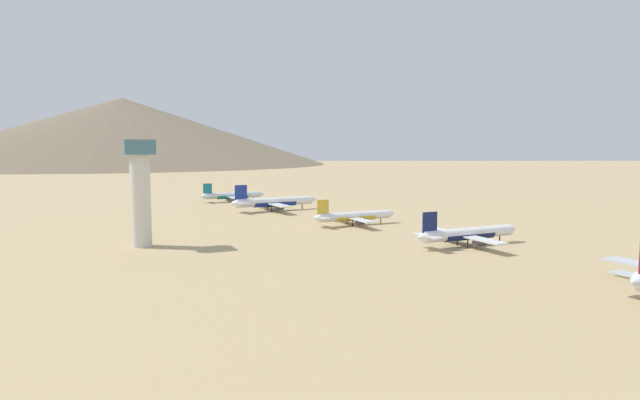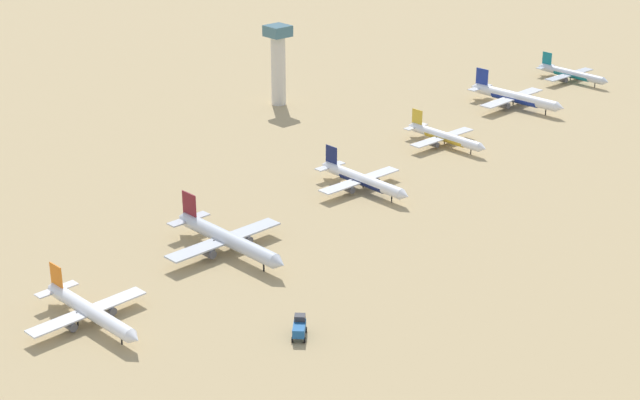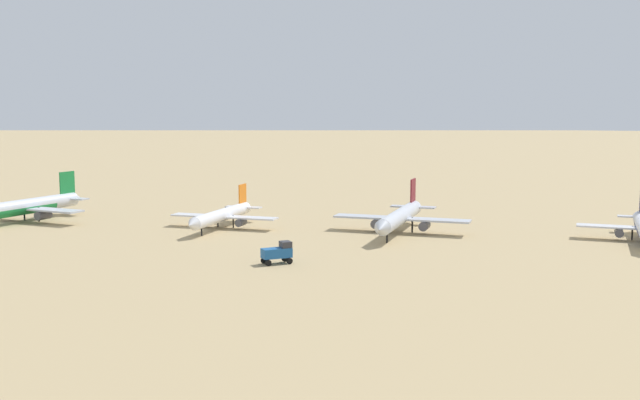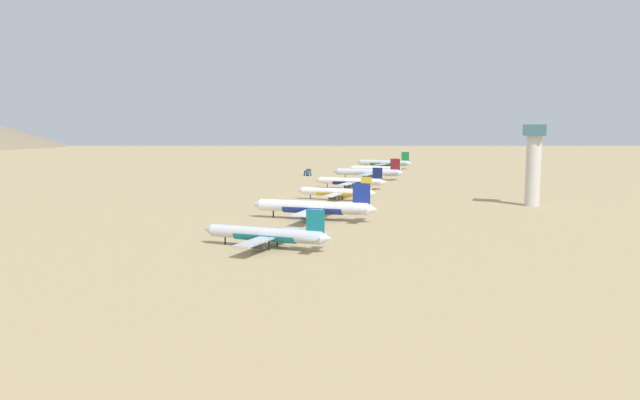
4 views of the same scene
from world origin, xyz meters
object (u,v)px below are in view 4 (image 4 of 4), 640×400
Objects in this scene: parked_jet_0 at (384,163)px; parked_jet_2 at (369,172)px; service_truck at (308,172)px; parked_jet_5 at (314,207)px; parked_jet_1 at (375,169)px; control_tower at (534,160)px; parked_jet_3 at (351,181)px; parked_jet_4 at (336,192)px; parked_jet_6 at (266,234)px.

parked_jet_0 is 1.04× the size of parked_jet_2.
service_truck is (38.86, -12.32, -1.56)m from parked_jet_2.
service_truck is (64.78, -151.25, -1.46)m from parked_jet_5.
control_tower reaches higher than parked_jet_1.
parked_jet_3 is at bearing 99.34° from parked_jet_0.
parked_jet_2 is 141.33m from parked_jet_5.
parked_jet_6 is (-15.84, 87.34, 0.02)m from parked_jet_4.
parked_jet_6 reaches higher than parked_jet_4.
service_truck is 154.21m from control_tower.
parked_jet_5 reaches higher than parked_jet_4.
service_truck is (54.59, -104.64, -0.82)m from parked_jet_4.
parked_jet_6 is 108.84m from control_tower.
parked_jet_3 is 43.84m from parked_jet_4.
parked_jet_1 is at bearing -138.54° from service_truck.
parked_jet_4 is at bearing 99.66° from parked_jet_2.
parked_jet_5 reaches higher than service_truck.
parked_jet_2 is 1.24× the size of parked_jet_4.
parked_jet_2 reaches higher than parked_jet_5.
parked_jet_1 reaches higher than parked_jet_6.
parked_jet_3 is 76.76m from service_truck.
parked_jet_0 is 49.95m from parked_jet_1.
parked_jet_0 is at bearing -79.96° from parked_jet_6.
parked_jet_0 reaches higher than parked_jet_6.
parked_jet_1 is at bearing -79.27° from parked_jet_5.
parked_jet_0 is at bearing -80.07° from parked_jet_4.
control_tower reaches higher than service_truck.
parked_jet_4 is at bearing -77.66° from parked_jet_5.
parked_jet_2 is 1.16× the size of parked_jet_3.
parked_jet_1 is 1.05× the size of parked_jet_4.
parked_jet_2 is at bearing -80.04° from parked_jet_6.
parked_jet_3 is 1.07× the size of parked_jet_4.
parked_jet_3 is 82.80m from control_tower.
parked_jet_5 is 41.12m from parked_jet_6.
control_tower reaches higher than parked_jet_6.
parked_jet_4 is 118.02m from service_truck.
parked_jet_6 is (-47.57, 268.59, -0.80)m from parked_jet_0.
parked_jet_1 is 222.83m from parked_jet_6.
service_truck is at bearing -62.45° from parked_jet_4.
parked_jet_5 is at bearing 100.57° from parked_jet_2.
control_tower reaches higher than parked_jet_3.
parked_jet_4 is at bearing 100.16° from parked_jet_1.
parked_jet_2 reaches higher than parked_jet_6.
control_tower is (-81.23, 83.57, 11.36)m from parked_jet_2.
parked_jet_2 is at bearing 100.20° from parked_jet_0.
parked_jet_6 is at bearing 100.79° from parked_jet_3.
control_tower is at bearing -172.39° from parked_jet_4.
parked_jet_3 is (-6.75, 49.41, -0.54)m from parked_jet_2.
control_tower is (-49.66, -96.09, 12.08)m from parked_jet_6.
parked_jet_2 is at bearing -82.22° from parked_jet_3.
parked_jet_5 reaches higher than parked_jet_3.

